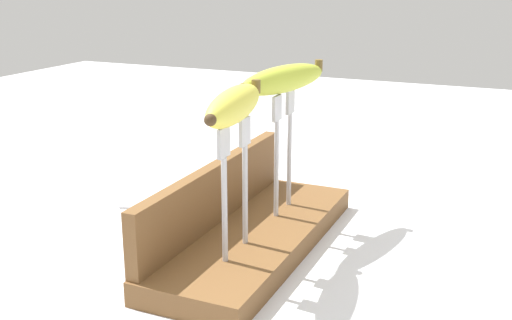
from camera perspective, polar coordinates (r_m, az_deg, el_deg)
The scene contains 8 objects.
ground_plane at distance 0.91m, azimuth -0.00°, elevation -8.01°, with size 3.00×3.00×0.00m, color silver.
wooden_board at distance 0.90m, azimuth -0.00°, elevation -7.09°, with size 0.43×0.15×0.03m, color brown.
board_backstop at distance 0.90m, azimuth -3.76°, elevation -2.99°, with size 0.42×0.02×0.09m, color brown.
fork_stand_left at distance 0.79m, azimuth -1.92°, elevation -1.42°, with size 0.09×0.01×0.17m.
fork_stand_right at distance 0.93m, azimuth 2.48°, elevation 1.72°, with size 0.08×0.01×0.18m.
banana_raised_left at distance 0.76m, azimuth -1.99°, elevation 5.00°, with size 0.18×0.06×0.04m.
banana_raised_right at distance 0.91m, azimuth 2.55°, elevation 7.33°, with size 0.20×0.08×0.04m.
fork_fallen_near at distance 1.07m, azimuth -9.17°, elevation -4.07°, with size 0.06×0.16×0.01m.
Camera 1 is at (-0.75, -0.34, 0.38)m, focal length 44.29 mm.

